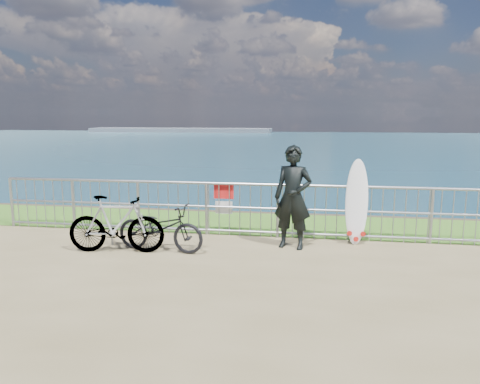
% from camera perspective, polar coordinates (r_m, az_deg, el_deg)
% --- Properties ---
extents(grass_strip, '(120.00, 120.00, 0.00)m').
position_cam_1_polar(grass_strip, '(10.93, -0.19, -3.77)').
color(grass_strip, '#376F1E').
rests_on(grass_strip, ground).
extents(seascape, '(260.00, 260.00, 5.00)m').
position_cam_1_polar(seascape, '(161.93, -7.19, 7.29)').
color(seascape, brown).
rests_on(seascape, ground).
extents(railing, '(10.06, 0.10, 1.13)m').
position_cam_1_polar(railing, '(9.74, -1.15, -2.00)').
color(railing, gray).
rests_on(railing, ground).
extents(surfer, '(0.80, 0.61, 1.96)m').
position_cam_1_polar(surfer, '(8.83, 6.47, -0.64)').
color(surfer, black).
rests_on(surfer, ground).
extents(surfboard, '(0.47, 0.42, 1.67)m').
position_cam_1_polar(surfboard, '(9.43, 14.02, -1.52)').
color(surfboard, white).
rests_on(surfboard, ground).
extents(bicycle_near, '(1.76, 0.82, 0.89)m').
position_cam_1_polar(bicycle_near, '(8.80, -9.70, -4.32)').
color(bicycle_near, black).
rests_on(bicycle_near, ground).
extents(bicycle_far, '(1.82, 0.70, 1.06)m').
position_cam_1_polar(bicycle_far, '(8.87, -14.86, -3.82)').
color(bicycle_far, black).
rests_on(bicycle_far, ground).
extents(bike_rack, '(1.96, 0.05, 0.41)m').
position_cam_1_polar(bike_rack, '(9.09, -10.30, -4.58)').
color(bike_rack, gray).
rests_on(bike_rack, ground).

